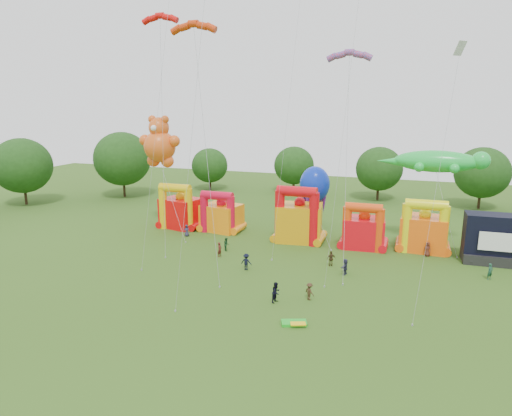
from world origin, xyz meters
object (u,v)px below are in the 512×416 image
(bouncy_castle_2, at_px, (299,220))
(spectator_0, at_px, (187,231))
(bouncy_castle_0, at_px, (180,210))
(teddy_bear_kite, at_px, (169,187))
(stage_trailer, at_px, (507,240))
(spectator_4, at_px, (331,259))
(gecko_kite, at_px, (442,191))
(octopus_kite, at_px, (319,209))

(bouncy_castle_2, xyz_separation_m, spectator_0, (-14.45, -2.74, -1.97))
(bouncy_castle_0, bearing_deg, teddy_bear_kite, -92.92)
(stage_trailer, xyz_separation_m, spectator_0, (-37.82, -1.83, -1.86))
(spectator_0, relative_size, spectator_4, 0.94)
(bouncy_castle_0, height_order, spectator_0, bouncy_castle_0)
(stage_trailer, relative_size, spectator_0, 5.55)
(spectator_0, bearing_deg, stage_trailer, -18.43)
(teddy_bear_kite, distance_m, spectator_4, 24.44)
(gecko_kite, height_order, spectator_4, gecko_kite)
(spectator_0, xyz_separation_m, spectator_4, (19.95, -5.10, 0.05))
(stage_trailer, distance_m, octopus_kite, 21.83)
(spectator_4, bearing_deg, stage_trailer, 171.39)
(bouncy_castle_0, height_order, gecko_kite, gecko_kite)
(bouncy_castle_2, xyz_separation_m, teddy_bear_kite, (-17.49, -1.48, 3.41))
(teddy_bear_kite, relative_size, spectator_4, 9.36)
(teddy_bear_kite, distance_m, spectator_0, 6.31)
(bouncy_castle_2, distance_m, stage_trailer, 23.39)
(bouncy_castle_2, relative_size, teddy_bear_kite, 0.47)
(octopus_kite, distance_m, spectator_4, 11.79)
(spectator_4, bearing_deg, bouncy_castle_0, -50.97)
(gecko_kite, distance_m, spectator_0, 32.16)
(octopus_kite, bearing_deg, teddy_bear_kite, -166.96)
(bouncy_castle_2, relative_size, spectator_4, 4.37)
(spectator_4, bearing_deg, bouncy_castle_2, -84.80)
(gecko_kite, height_order, spectator_0, gecko_kite)
(octopus_kite, distance_m, spectator_0, 17.60)
(bouncy_castle_2, distance_m, octopus_kite, 3.70)
(bouncy_castle_0, xyz_separation_m, spectator_0, (2.91, -3.75, -1.66))
(bouncy_castle_0, height_order, octopus_kite, octopus_kite)
(teddy_bear_kite, xyz_separation_m, spectator_0, (3.04, -1.27, -5.39))
(stage_trailer, height_order, octopus_kite, octopus_kite)
(bouncy_castle_0, bearing_deg, spectator_0, -52.14)
(bouncy_castle_0, distance_m, bouncy_castle_2, 17.40)
(bouncy_castle_2, relative_size, stage_trailer, 0.84)
(stage_trailer, height_order, gecko_kite, gecko_kite)
(teddy_bear_kite, xyz_separation_m, octopus_kite, (19.41, 4.50, -2.47))
(teddy_bear_kite, height_order, gecko_kite, teddy_bear_kite)
(stage_trailer, relative_size, gecko_kite, 0.68)
(bouncy_castle_2, height_order, octopus_kite, octopus_kite)
(stage_trailer, xyz_separation_m, gecko_kite, (-6.75, 3.56, 4.45))
(teddy_bear_kite, bearing_deg, spectator_0, -22.63)
(teddy_bear_kite, xyz_separation_m, gecko_kite, (34.11, 4.13, 0.92))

